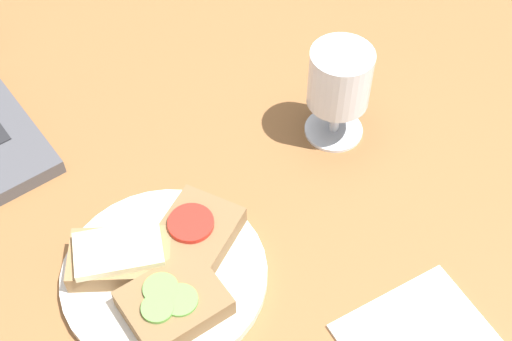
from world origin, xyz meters
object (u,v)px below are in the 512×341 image
plate (165,275)px  wine_glass (340,82)px  sandwich_with_tomato (193,237)px  napkin (419,340)px  sandwich_with_cheese (120,257)px  sandwich_with_cucumber (174,302)px

plate → wine_glass: (27.23, 4.97, 7.64)cm
plate → sandwich_with_tomato: sandwich_with_tomato is taller
plate → napkin: 26.08cm
wine_glass → napkin: size_ratio=0.89×
sandwich_with_cheese → wine_glass: 30.73cm
sandwich_with_tomato → sandwich_with_cucumber: bearing=-138.2°
sandwich_with_cucumber → wine_glass: (28.66, 9.18, 5.73)cm
sandwich_with_cucumber → sandwich_with_tomato: size_ratio=0.78×
sandwich_with_cucumber → wine_glass: size_ratio=0.78×
sandwich_with_cucumber → napkin: 24.00cm
sandwich_with_cheese → plate: bearing=-48.1°
sandwich_with_cucumber → sandwich_with_cheese: bearing=101.5°
wine_glass → sandwich_with_cucumber: bearing=-162.2°
plate → sandwich_with_cheese: sandwich_with_cheese is taller
wine_glass → napkin: 29.27cm
napkin → sandwich_with_cheese: bearing=128.0°
wine_glass → sandwich_with_cheese: bearing=-176.8°
plate → sandwich_with_tomato: bearing=12.5°
sandwich_with_tomato → wine_glass: bearing=9.9°
sandwich_with_tomato → wine_glass: wine_glass is taller
sandwich_with_cucumber → wine_glass: bearing=17.8°
napkin → sandwich_with_cucumber: bearing=136.2°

